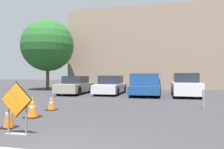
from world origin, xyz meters
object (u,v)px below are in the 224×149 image
(road_closed_sign, at_px, (16,105))
(pickup_truck, at_px, (146,85))
(bollard_nearest, at_px, (204,98))
(traffic_cone_nearest, at_px, (9,114))
(parked_car_second, at_px, (111,86))
(parked_car_nearest, at_px, (75,86))
(traffic_cone_third, at_px, (51,103))
(traffic_cone_second, at_px, (32,107))
(parked_car_third, at_px, (186,86))

(road_closed_sign, bearing_deg, pickup_truck, 77.87)
(pickup_truck, xyz_separation_m, bollard_nearest, (2.97, -5.83, -0.25))
(traffic_cone_nearest, height_order, bollard_nearest, bollard_nearest)
(traffic_cone_nearest, bearing_deg, parked_car_second, 88.16)
(traffic_cone_nearest, bearing_deg, parked_car_nearest, 102.61)
(road_closed_sign, relative_size, traffic_cone_nearest, 1.63)
(road_closed_sign, relative_size, pickup_truck, 0.25)
(traffic_cone_nearest, relative_size, traffic_cone_third, 1.29)
(traffic_cone_nearest, bearing_deg, bollard_nearest, 39.17)
(parked_car_nearest, bearing_deg, pickup_truck, 178.99)
(traffic_cone_nearest, xyz_separation_m, parked_car_second, (0.36, 11.26, 0.26))
(traffic_cone_second, distance_m, pickup_truck, 9.88)
(traffic_cone_third, bearing_deg, parked_car_third, 49.99)
(traffic_cone_nearest, bearing_deg, road_closed_sign, -40.67)
(road_closed_sign, bearing_deg, traffic_cone_second, 113.40)
(road_closed_sign, xyz_separation_m, pickup_truck, (2.45, 11.40, -0.02))
(traffic_cone_second, xyz_separation_m, traffic_cone_third, (-0.15, 1.65, -0.06))
(parked_car_nearest, bearing_deg, traffic_cone_second, 102.17)
(traffic_cone_second, relative_size, traffic_cone_third, 1.18)
(parked_car_nearest, xyz_separation_m, pickup_truck, (5.55, 0.01, 0.07))
(traffic_cone_second, distance_m, parked_car_nearest, 9.53)
(pickup_truck, bearing_deg, parked_car_second, -9.25)
(traffic_cone_nearest, bearing_deg, parked_car_third, 61.00)
(traffic_cone_nearest, distance_m, traffic_cone_third, 3.20)
(traffic_cone_third, bearing_deg, pickup_truck, 65.27)
(parked_car_nearest, distance_m, parked_car_second, 2.82)
(bollard_nearest, bearing_deg, parked_car_nearest, 145.65)
(road_closed_sign, height_order, parked_car_second, parked_car_second)
(traffic_cone_nearest, relative_size, parked_car_nearest, 0.18)
(parked_car_second, bearing_deg, traffic_cone_third, 85.73)
(traffic_cone_second, distance_m, bollard_nearest, 7.21)
(parked_car_nearest, bearing_deg, traffic_cone_third, 103.87)
(parked_car_nearest, height_order, parked_car_second, parked_car_second)
(parked_car_nearest, xyz_separation_m, parked_car_third, (8.33, -0.13, 0.09))
(traffic_cone_third, bearing_deg, bollard_nearest, 15.52)
(road_closed_sign, relative_size, parked_car_third, 0.32)
(parked_car_second, distance_m, pickup_truck, 2.81)
(pickup_truck, relative_size, parked_car_third, 1.31)
(parked_car_second, bearing_deg, parked_car_nearest, 10.33)
(parked_car_nearest, bearing_deg, traffic_cone_nearest, 101.51)
(traffic_cone_nearest, height_order, parked_car_third, parked_car_third)
(pickup_truck, xyz_separation_m, parked_car_third, (2.78, -0.13, 0.02))
(traffic_cone_nearest, bearing_deg, traffic_cone_third, 96.78)
(road_closed_sign, distance_m, bollard_nearest, 7.77)
(pickup_truck, height_order, parked_car_third, parked_car_third)
(pickup_truck, bearing_deg, traffic_cone_second, 70.02)
(traffic_cone_second, relative_size, bollard_nearest, 0.84)
(parked_car_nearest, xyz_separation_m, bollard_nearest, (8.52, -5.82, -0.18))
(traffic_cone_nearest, height_order, parked_car_second, parked_car_second)
(traffic_cone_nearest, relative_size, bollard_nearest, 0.91)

